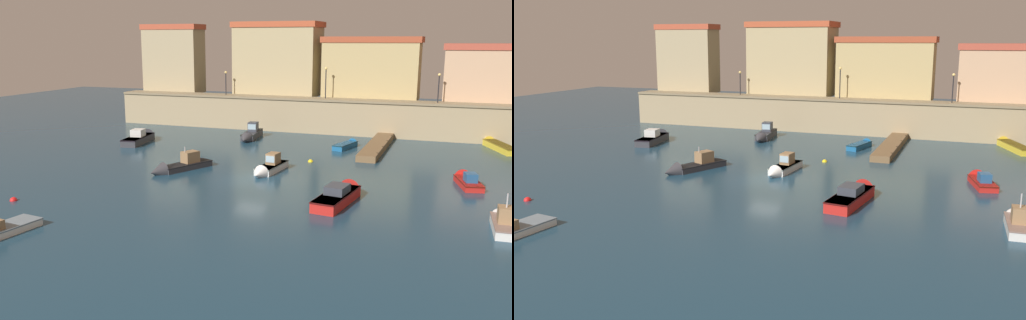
{
  "view_description": "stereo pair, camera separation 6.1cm",
  "coord_description": "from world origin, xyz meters",
  "views": [
    {
      "loc": [
        15.44,
        -39.92,
        11.02
      ],
      "look_at": [
        0.0,
        1.31,
        1.38
      ],
      "focal_mm": 38.76,
      "sensor_mm": 36.0,
      "label": 1
    },
    {
      "loc": [
        15.5,
        -39.89,
        11.02
      ],
      "look_at": [
        0.0,
        1.31,
        1.38
      ],
      "focal_mm": 38.76,
      "sensor_mm": 36.0,
      "label": 2
    }
  ],
  "objects": [
    {
      "name": "moored_boat_3",
      "position": [
        -17.37,
        11.74,
        0.47
      ],
      "size": [
        2.72,
        7.06,
        1.92
      ],
      "rotation": [
        0.0,
        0.0,
        1.73
      ],
      "color": "#333338",
      "rests_on": "ground"
    },
    {
      "name": "moored_boat_4",
      "position": [
        18.26,
        -5.4,
        0.43
      ],
      "size": [
        1.46,
        4.81,
        2.68
      ],
      "rotation": [
        0.0,
        0.0,
        1.61
      ],
      "color": "silver",
      "rests_on": "ground"
    },
    {
      "name": "moored_boat_1",
      "position": [
        -7.0,
        0.84,
        0.4
      ],
      "size": [
        3.82,
        6.21,
        2.43
      ],
      "rotation": [
        0.0,
        0.0,
        -1.99
      ],
      "color": "#333338",
      "rests_on": "ground"
    },
    {
      "name": "quay_lamp_1",
      "position": [
        0.11,
        24.6,
        6.57
      ],
      "size": [
        0.32,
        0.32,
        3.7
      ],
      "color": "black",
      "rests_on": "quay_wall"
    },
    {
      "name": "quay_lamp_2",
      "position": [
        12.86,
        24.6,
        6.3
      ],
      "size": [
        0.32,
        0.32,
        3.24
      ],
      "color": "black",
      "rests_on": "quay_wall"
    },
    {
      "name": "ground_plane",
      "position": [
        0.0,
        0.0,
        0.0
      ],
      "size": [
        139.13,
        139.13,
        0.0
      ],
      "primitive_type": "plane",
      "color": "#19384C"
    },
    {
      "name": "moored_boat_9",
      "position": [
        4.62,
        16.34,
        0.3
      ],
      "size": [
        2.22,
        4.88,
        1.05
      ],
      "rotation": [
        0.0,
        0.0,
        1.32
      ],
      "color": "#195689",
      "rests_on": "ground"
    },
    {
      "name": "old_town_backdrop",
      "position": [
        -0.42,
        28.52,
        8.01
      ],
      "size": [
        49.52,
        5.91,
        9.3
      ],
      "color": "tan",
      "rests_on": "ground"
    },
    {
      "name": "moored_boat_8",
      "position": [
        0.53,
        2.84,
        0.43
      ],
      "size": [
        1.81,
        5.53,
        1.88
      ],
      "rotation": [
        0.0,
        0.0,
        -1.66
      ],
      "color": "silver",
      "rests_on": "ground"
    },
    {
      "name": "quay_wall",
      "position": [
        0.0,
        24.6,
        2.08
      ],
      "size": [
        54.06,
        3.12,
        4.13
      ],
      "color": "#9E8966",
      "rests_on": "ground"
    },
    {
      "name": "mooring_buoy_1",
      "position": [
        2.77,
        8.2,
        0.0
      ],
      "size": [
        0.47,
        0.47,
        0.47
      ],
      "primitive_type": "sphere",
      "color": "yellow",
      "rests_on": "ground"
    },
    {
      "name": "moored_boat_10",
      "position": [
        16.17,
        4.81,
        0.32
      ],
      "size": [
        2.49,
        5.12,
        1.57
      ],
      "rotation": [
        0.0,
        0.0,
        1.81
      ],
      "color": "red",
      "rests_on": "ground"
    },
    {
      "name": "quay_lamp_0",
      "position": [
        -12.79,
        24.6,
        6.15
      ],
      "size": [
        0.32,
        0.32,
        2.98
      ],
      "color": "black",
      "rests_on": "quay_wall"
    },
    {
      "name": "pier_dock",
      "position": [
        7.57,
        16.37,
        0.32
      ],
      "size": [
        1.82,
        13.63,
        0.7
      ],
      "color": "brown",
      "rests_on": "ground"
    },
    {
      "name": "mooring_buoy_2",
      "position": [
        -13.42,
        -11.17,
        0.0
      ],
      "size": [
        0.51,
        0.51,
        0.51
      ],
      "primitive_type": "sphere",
      "color": "red",
      "rests_on": "ground"
    },
    {
      "name": "moored_boat_7",
      "position": [
        -6.71,
        17.43,
        0.5
      ],
      "size": [
        2.22,
        6.61,
        2.05
      ],
      "rotation": [
        0.0,
        0.0,
        -1.44
      ],
      "color": "#333338",
      "rests_on": "ground"
    },
    {
      "name": "moored_boat_5",
      "position": [
        8.01,
        -3.12,
        0.47
      ],
      "size": [
        2.53,
        7.12,
        1.72
      ],
      "rotation": [
        0.0,
        0.0,
        1.44
      ],
      "color": "red",
      "rests_on": "ground"
    },
    {
      "name": "moored_boat_0",
      "position": [
        19.09,
        21.13,
        0.36
      ],
      "size": [
        3.74,
        7.37,
        1.22
      ],
      "rotation": [
        0.0,
        0.0,
        1.92
      ],
      "color": "gold",
      "rests_on": "ground"
    }
  ]
}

